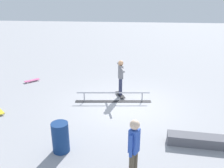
{
  "coord_description": "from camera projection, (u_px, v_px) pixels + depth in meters",
  "views": [
    {
      "loc": [
        -0.37,
        9.1,
        4.41
      ],
      "look_at": [
        0.54,
        0.19,
        1.0
      ],
      "focal_mm": 38.71,
      "sensor_mm": 36.0,
      "label": 1
    }
  ],
  "objects": [
    {
      "name": "ground_plane",
      "position": [
        125.0,
        105.0,
        10.07
      ],
      "size": [
        60.0,
        60.0,
        0.0
      ],
      "primitive_type": "plane",
      "color": "#9E9EA3"
    },
    {
      "name": "grind_rail",
      "position": [
        113.0,
        97.0,
        10.34
      ],
      "size": [
        3.27,
        0.57,
        0.44
      ],
      "rotation": [
        0.0,
        0.0,
        0.1
      ],
      "color": "black",
      "rests_on": "ground_plane"
    },
    {
      "name": "skate_ledge",
      "position": [
        210.0,
        141.0,
        7.35
      ],
      "size": [
        2.61,
        0.63,
        0.32
      ],
      "primitive_type": "cube",
      "rotation": [
        0.0,
        0.0,
        -0.08
      ],
      "color": "#595960",
      "rests_on": "ground_plane"
    },
    {
      "name": "skater_main",
      "position": [
        121.0,
        76.0,
        10.63
      ],
      "size": [
        0.43,
        1.31,
        1.66
      ],
      "rotation": [
        0.0,
        0.0,
        4.98
      ],
      "color": "#2D3351",
      "rests_on": "ground_plane"
    },
    {
      "name": "skateboard_main",
      "position": [
        120.0,
        95.0,
        10.93
      ],
      "size": [
        0.5,
        0.81,
        0.09
      ],
      "rotation": [
        0.0,
        0.0,
        5.12
      ],
      "color": "black",
      "rests_on": "ground_plane"
    },
    {
      "name": "bystander_blue_shirt",
      "position": [
        134.0,
        148.0,
        5.68
      ],
      "size": [
        0.28,
        0.38,
        1.72
      ],
      "rotation": [
        0.0,
        0.0,
        4.22
      ],
      "color": "brown",
      "rests_on": "ground_plane"
    },
    {
      "name": "loose_skateboard_pink",
      "position": [
        32.0,
        80.0,
        12.7
      ],
      "size": [
        0.71,
        0.7,
        0.09
      ],
      "rotation": [
        0.0,
        0.0,
        3.92
      ],
      "color": "#E05993",
      "rests_on": "ground_plane"
    },
    {
      "name": "trash_bin",
      "position": [
        61.0,
        137.0,
        7.02
      ],
      "size": [
        0.5,
        0.5,
        0.93
      ],
      "primitive_type": "cylinder",
      "color": "navy",
      "rests_on": "ground_plane"
    }
  ]
}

